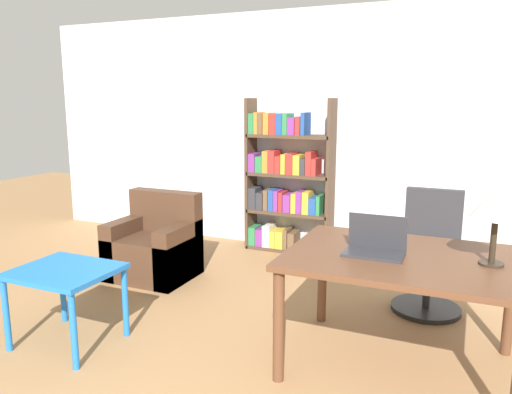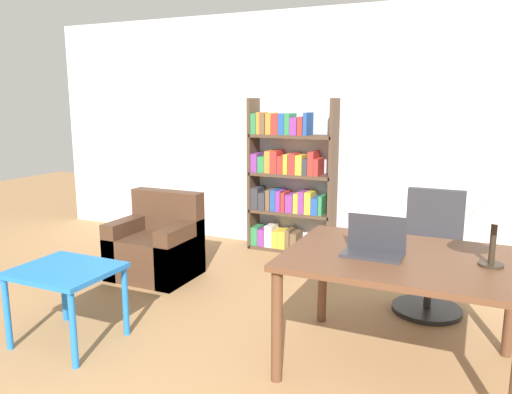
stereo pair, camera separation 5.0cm
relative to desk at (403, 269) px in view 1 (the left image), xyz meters
The scene contains 8 objects.
wall_back 2.58m from the desk, 112.13° to the left, with size 8.00×0.06×2.70m.
desk is the anchor object (origin of this frame).
laptop 0.23m from the desk, 166.35° to the right, with size 0.37×0.23×0.24m.
table_lamp 0.68m from the desk, ahead, with size 0.29×0.29×0.47m.
office_chair 1.10m from the desk, 85.55° to the left, with size 0.56×0.56×0.99m.
side_table_blue 2.30m from the desk, 164.28° to the right, with size 0.68×0.59×0.56m.
armchair 2.61m from the desk, 162.24° to the left, with size 0.77×0.65×0.82m.
bookshelf 2.66m from the desk, 127.12° to the left, with size 0.99×0.28×1.74m.
Camera 1 is at (1.30, -0.90, 1.73)m, focal length 35.00 mm.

